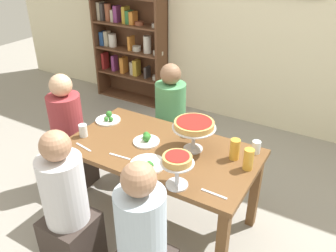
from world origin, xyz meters
name	(u,v)px	position (x,y,z in m)	size (l,w,h in m)	color
ground_plane	(162,219)	(0.00, 0.00, 0.00)	(12.00, 12.00, 0.00)	gray
rear_partition	(259,13)	(0.00, 2.20, 1.40)	(8.00, 0.12, 2.80)	beige
dining_table	(162,159)	(0.00, 0.00, 0.64)	(1.48, 0.82, 0.74)	brown
bookshelf	(128,22)	(-1.76, 2.01, 1.13)	(1.10, 0.30, 2.21)	brown
diner_far_left	(170,126)	(-0.34, 0.73, 0.49)	(0.34, 0.34, 1.15)	#382D28
diner_head_west	(69,140)	(-1.03, 0.01, 0.49)	(0.34, 0.34, 1.15)	#382D28
diner_near_left	(68,214)	(-0.33, -0.72, 0.49)	(0.34, 0.34, 1.15)	#382D28
diner_near_right	(142,252)	(0.31, -0.73, 0.49)	(0.34, 0.34, 1.15)	#382D28
deep_dish_pizza_stand	(194,126)	(0.22, 0.11, 0.94)	(0.33, 0.33, 0.24)	silver
personal_pizza_stand	(177,163)	(0.32, -0.33, 0.92)	(0.22, 0.22, 0.23)	silver
salad_plate_near_diner	(108,119)	(-0.65, 0.15, 0.76)	(0.22, 0.22, 0.07)	white
salad_plate_far_diner	(147,139)	(-0.15, 0.02, 0.76)	(0.21, 0.21, 0.07)	white
salad_plate_spare	(148,164)	(0.04, -0.24, 0.75)	(0.26, 0.26, 0.06)	white
beer_glass_amber_tall	(235,149)	(0.53, 0.15, 0.82)	(0.07, 0.07, 0.16)	gold
beer_glass_amber_short	(248,159)	(0.66, 0.08, 0.82)	(0.07, 0.07, 0.16)	gold
beer_glass_amber_spare	(197,125)	(0.13, 0.34, 0.82)	(0.07, 0.07, 0.17)	gold
water_glass_clear_near	(83,130)	(-0.65, -0.16, 0.79)	(0.07, 0.07, 0.10)	white
water_glass_clear_far	(256,147)	(0.65, 0.31, 0.79)	(0.07, 0.07, 0.10)	white
cutlery_fork_near	(214,194)	(0.57, -0.29, 0.74)	(0.18, 0.02, 0.01)	silver
cutlery_knife_near	(120,156)	(-0.21, -0.26, 0.74)	(0.18, 0.02, 0.01)	silver
cutlery_fork_far	(83,147)	(-0.53, -0.30, 0.74)	(0.18, 0.02, 0.01)	silver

